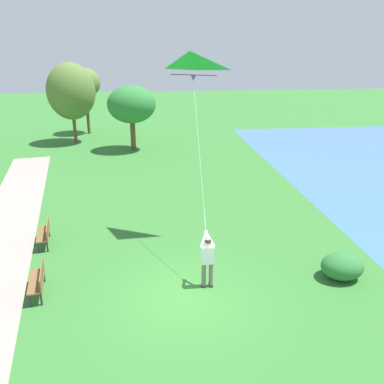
% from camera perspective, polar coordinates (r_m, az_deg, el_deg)
% --- Properties ---
extents(ground_plane, '(120.00, 120.00, 0.00)m').
position_cam_1_polar(ground_plane, '(13.04, -1.20, -14.70)').
color(ground_plane, '#33702D').
extents(person_kite_flyer, '(0.52, 0.61, 1.83)m').
position_cam_1_polar(person_kite_flyer, '(13.05, 2.20, -9.25)').
color(person_kite_flyer, '#232328').
rests_on(person_kite_flyer, ground).
extents(flying_kite, '(2.04, 3.99, 5.35)m').
position_cam_1_polar(flying_kite, '(14.93, -0.28, 17.12)').
color(flying_kite, green).
extents(park_bench_near_walkway, '(0.67, 1.55, 0.88)m').
position_cam_1_polar(park_bench_near_walkway, '(13.83, -20.86, -11.44)').
color(park_bench_near_walkway, brown).
rests_on(park_bench_near_walkway, ground).
extents(park_bench_far_walkway, '(0.67, 1.55, 0.88)m').
position_cam_1_polar(park_bench_far_walkway, '(16.93, -20.05, -5.38)').
color(park_bench_far_walkway, brown).
rests_on(park_bench_far_walkway, ground).
extents(tree_treeline_center, '(2.62, 2.91, 5.63)m').
position_cam_1_polar(tree_treeline_center, '(37.00, -14.88, 14.64)').
color(tree_treeline_center, brown).
rests_on(tree_treeline_center, ground).
extents(tree_horizon_far, '(3.51, 3.20, 4.74)m').
position_cam_1_polar(tree_horizon_far, '(30.20, -8.54, 12.09)').
color(tree_horizon_far, brown).
rests_on(tree_horizon_far, ground).
extents(tree_treeline_left, '(3.72, 3.48, 6.23)m').
position_cam_1_polar(tree_treeline_left, '(33.59, -16.70, 13.44)').
color(tree_treeline_left, brown).
rests_on(tree_treeline_left, ground).
extents(lakeside_shrub, '(1.44, 1.17, 0.89)m').
position_cam_1_polar(lakeside_shrub, '(14.67, 20.45, -9.79)').
color(lakeside_shrub, '#2D7033').
rests_on(lakeside_shrub, ground).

